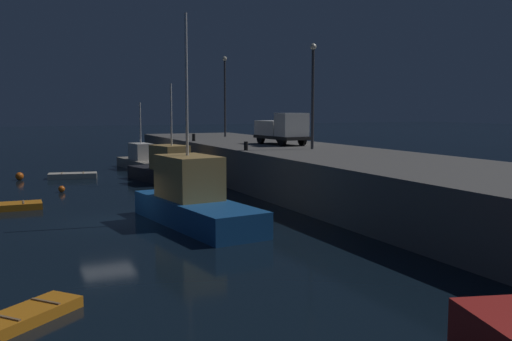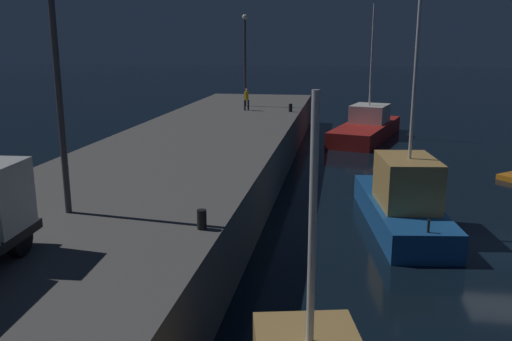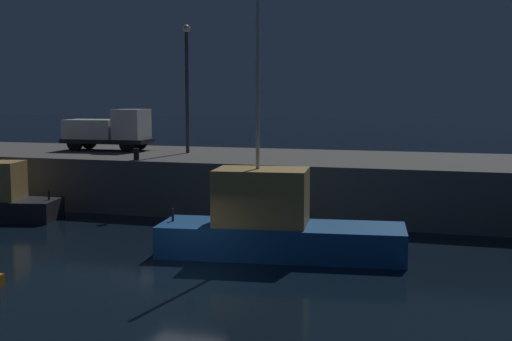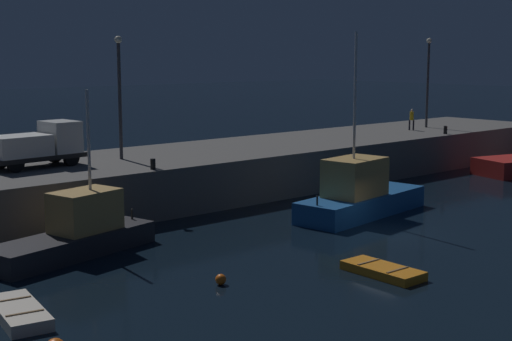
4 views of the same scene
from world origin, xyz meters
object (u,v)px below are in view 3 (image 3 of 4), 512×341
at_px(fishing_trawler_red, 274,225).
at_px(bollard_central, 136,154).
at_px(lamp_post_east, 187,78).
at_px(utility_truck, 110,130).

xyz_separation_m(fishing_trawler_red, bollard_central, (-9.15, 6.68, 1.87)).
relative_size(lamp_post_east, utility_truck, 1.35).
bearing_deg(fishing_trawler_red, utility_truck, 139.22).
distance_m(fishing_trawler_red, utility_truck, 17.90).
distance_m(utility_truck, bollard_central, 6.51).
distance_m(lamp_post_east, bollard_central, 6.14).
bearing_deg(lamp_post_east, utility_truck, 177.30).
xyz_separation_m(fishing_trawler_red, lamp_post_east, (-8.31, 11.30, 5.82)).
height_order(lamp_post_east, utility_truck, lamp_post_east).
bearing_deg(bollard_central, lamp_post_east, 79.68).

